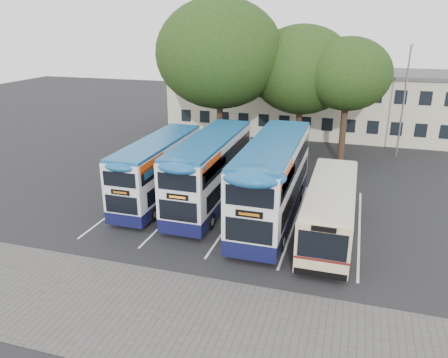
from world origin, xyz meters
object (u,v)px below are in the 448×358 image
tree_left (220,54)px  tree_mid (302,70)px  tree_right (348,74)px  bus_dd_left (159,167)px  bus_single (330,206)px  bus_dd_mid (211,168)px  bus_dd_right (273,177)px  lamp_post (404,96)px

tree_left → tree_mid: tree_left is taller
tree_right → bus_dd_left: bearing=-133.6°
tree_left → bus_dd_left: tree_left is taller
tree_left → bus_single: 17.21m
bus_dd_left → bus_dd_mid: size_ratio=0.92×
tree_mid → bus_single: 15.81m
bus_dd_mid → bus_dd_right: bus_dd_right is taller
bus_dd_right → lamp_post: bearing=63.1°
bus_single → lamp_post: bearing=74.9°
tree_right → bus_dd_left: tree_right is taller
bus_dd_mid → tree_right: bearing=56.3°
tree_mid → bus_dd_right: bearing=-88.2°
bus_dd_right → bus_single: 3.57m
tree_mid → bus_dd_mid: 13.66m
tree_right → bus_single: tree_right is taller
tree_left → bus_dd_left: (-0.63, -10.56, -6.12)m
lamp_post → tree_left: bearing=-165.4°
lamp_post → bus_dd_mid: size_ratio=0.89×
tree_left → bus_dd_mid: 12.19m
lamp_post → bus_dd_left: size_ratio=0.97×
lamp_post → bus_single: bearing=-105.1°
bus_dd_right → tree_left: bearing=120.6°
bus_dd_right → bus_dd_mid: bearing=166.4°
bus_dd_mid → bus_dd_right: bearing=-13.6°
lamp_post → tree_left: 15.10m
tree_left → bus_dd_mid: size_ratio=1.23×
bus_dd_mid → bus_single: (7.26, -2.06, -0.74)m
bus_dd_mid → tree_left: bearing=104.6°
tree_mid → tree_left: bearing=-162.1°
bus_dd_left → bus_dd_right: bearing=-5.6°
tree_right → bus_dd_left: (-10.51, -11.04, -4.81)m
lamp_post → tree_mid: size_ratio=0.86×
tree_mid → bus_dd_right: tree_mid is taller
tree_mid → tree_right: 3.95m
bus_dd_mid → bus_dd_right: (3.99, -0.97, 0.18)m
bus_dd_mid → bus_single: 7.58m
lamp_post → tree_mid: bearing=-168.0°
bus_dd_mid → bus_single: bus_dd_mid is taller
tree_mid → bus_dd_left: bearing=-118.7°
tree_mid → tree_right: bearing=-22.9°
bus_dd_left → tree_left: bearing=86.6°
tree_left → lamp_post: bearing=14.6°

